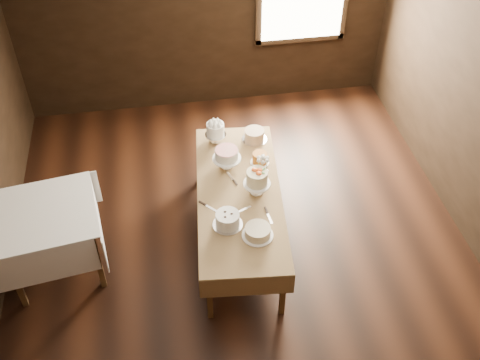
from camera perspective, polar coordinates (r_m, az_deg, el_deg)
name	(u,v)px	position (r m, az deg, el deg)	size (l,w,h in m)	color
floor	(243,256)	(6.22, 0.30, -7.68)	(5.00, 6.00, 0.01)	black
ceiling	(244,18)	(4.44, 0.44, 16.03)	(5.00, 6.00, 0.01)	beige
wall_back	(205,12)	(7.73, -3.56, 16.56)	(5.00, 0.02, 2.80)	black
display_table	(239,196)	(5.95, -0.09, -1.61)	(1.08, 2.30, 0.69)	#482E15
side_table	(47,219)	(5.91, -18.86, -3.78)	(1.09, 1.09, 0.82)	#482E15
cake_meringue	(216,133)	(6.49, -2.48, 4.72)	(0.24, 0.24, 0.26)	silver
cake_speckled	(254,135)	(6.54, 1.46, 4.52)	(0.32, 0.32, 0.14)	silver
cake_lattice	(227,159)	(6.15, -1.35, 2.14)	(0.35, 0.35, 0.24)	white
cake_caramel	(260,159)	(6.22, 2.00, 2.17)	(0.21, 0.21, 0.14)	white
cake_flowers	(257,183)	(5.84, 1.71, -0.30)	(0.31, 0.31, 0.29)	white
cake_swirl	(228,220)	(5.54, -1.26, -4.06)	(0.33, 0.33, 0.15)	silver
cake_cream	(258,232)	(5.46, 1.79, -5.26)	(0.31, 0.31, 0.11)	white
cake_server_a	(245,209)	(5.74, 0.49, -2.93)	(0.24, 0.03, 0.01)	silver
cake_server_b	(270,218)	(5.65, 3.01, -3.89)	(0.24, 0.03, 0.01)	silver
cake_server_c	(230,176)	(6.10, -1.00, 0.42)	(0.24, 0.03, 0.01)	silver
cake_server_d	(263,173)	(6.14, 2.31, 0.72)	(0.24, 0.03, 0.01)	silver
cake_server_e	(212,208)	(5.75, -2.89, -2.88)	(0.24, 0.03, 0.01)	silver
flower_vase	(262,176)	(6.02, 2.26, 0.37)	(0.11, 0.11, 0.12)	#2D2823
flower_bouquet	(263,164)	(5.90, 2.30, 1.66)	(0.14, 0.14, 0.20)	white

